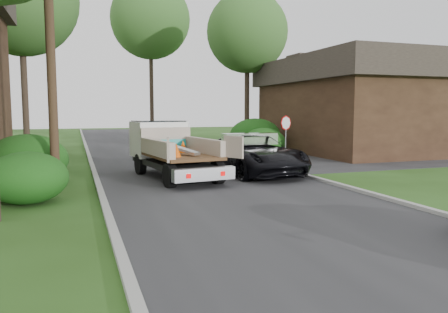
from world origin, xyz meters
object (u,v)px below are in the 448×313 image
at_px(black_pickup, 253,154).
at_px(flatbed_truck, 167,146).
at_px(stop_sign, 286,129).
at_px(tree_center_far, 150,19).
at_px(utility_pole, 51,35).
at_px(tree_right_far, 247,33).
at_px(house_right, 357,104).

bearing_deg(black_pickup, flatbed_truck, 165.22).
height_order(stop_sign, tree_center_far, tree_center_far).
distance_m(stop_sign, utility_pole, 11.91).
bearing_deg(stop_sign, tree_center_far, 98.66).
distance_m(utility_pole, flatbed_truck, 6.23).
relative_size(tree_right_far, flatbed_truck, 1.83).
bearing_deg(tree_right_far, tree_center_far, 118.81).
distance_m(house_right, flatbed_truck, 15.84).
bearing_deg(tree_center_far, flatbed_truck, -97.98).
height_order(utility_pole, flatbed_truck, utility_pole).
distance_m(utility_pole, tree_center_far, 26.75).
height_order(tree_right_far, tree_center_far, tree_center_far).
distance_m(stop_sign, tree_right_far, 13.08).
distance_m(tree_center_far, black_pickup, 25.59).
distance_m(tree_right_far, black_pickup, 16.32).
relative_size(utility_pole, tree_right_far, 0.87).
height_order(tree_center_far, black_pickup, tree_center_far).
relative_size(house_right, black_pickup, 2.12).
bearing_deg(utility_pole, tree_center_far, 73.35).
bearing_deg(tree_right_far, flatbed_truck, -124.23).
bearing_deg(stop_sign, flatbed_truck, -164.47).
bearing_deg(flatbed_truck, tree_right_far, 47.88).
bearing_deg(utility_pole, tree_right_far, 49.16).
bearing_deg(stop_sign, black_pickup, -138.33).
bearing_deg(house_right, utility_pole, -153.99).
xyz_separation_m(stop_sign, tree_center_far, (-3.20, 21.00, 9.20)).
distance_m(tree_right_far, tree_center_far, 11.68).
distance_m(utility_pole, black_pickup, 9.12).
height_order(tree_center_far, flatbed_truck, tree_center_far).
distance_m(flatbed_truck, black_pickup, 3.68).
xyz_separation_m(tree_center_far, flatbed_truck, (-3.19, -22.78, -9.74)).
relative_size(stop_sign, utility_pole, 0.25).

